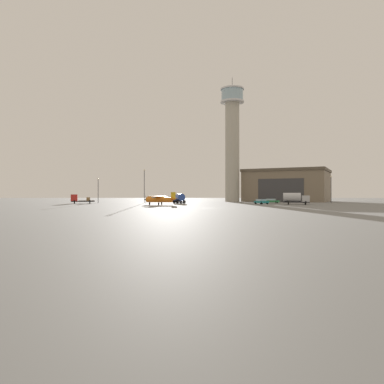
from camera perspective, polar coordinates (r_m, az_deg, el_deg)
ground_plane at (r=68.96m, az=2.75°, el=-2.58°), size 400.00×400.00×0.00m
control_tower at (r=132.12m, az=6.41°, el=8.59°), size 8.48×8.48×45.03m
hangar at (r=139.02m, az=14.89°, el=0.99°), size 36.29×33.45×11.84m
airplane_orange at (r=90.49m, az=-5.14°, el=-1.11°), size 8.53×10.92×3.21m
truck_fuel_tanker_blue at (r=106.08m, az=-2.03°, el=-0.94°), size 4.15×6.24×2.87m
truck_flatbed_red at (r=108.18m, az=-17.54°, el=-1.09°), size 6.92×4.28×2.63m
truck_fuel_tanker_silver at (r=96.35m, az=16.10°, el=-0.95°), size 6.88×4.10×3.04m
car_teal at (r=99.11m, az=10.94°, el=-1.47°), size 3.61×4.76×1.37m
car_green at (r=108.95m, az=12.53°, el=-1.37°), size 4.81×3.62×1.37m
light_post_west at (r=117.88m, az=21.23°, el=0.78°), size 0.44×0.44×8.33m
light_post_east at (r=111.42m, az=-7.59°, el=1.37°), size 0.44×0.44×10.34m
light_post_north at (r=114.34m, az=-14.68°, el=0.63°), size 0.44×0.44×7.68m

